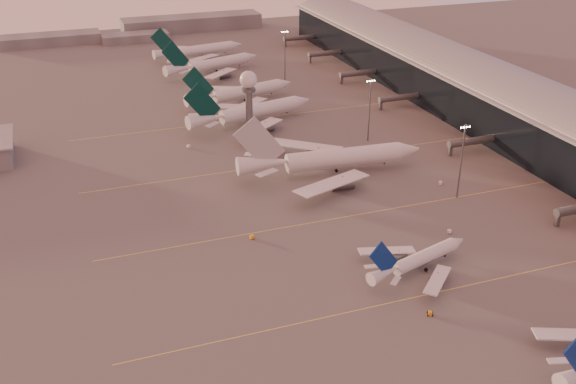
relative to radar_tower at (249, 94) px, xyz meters
name	(u,v)px	position (x,y,z in m)	size (l,w,h in m)	color
ground	(384,333)	(-5.00, -120.00, -20.95)	(700.00, 700.00, 0.00)	#535151
taxiway_markings	(386,208)	(25.00, -64.00, -20.94)	(180.00, 185.25, 0.02)	#EEDE54
terminal	(496,99)	(102.88, -9.91, -10.43)	(57.00, 362.00, 23.04)	black
radar_tower	(249,94)	(0.00, 0.00, 0.00)	(6.40, 6.40, 31.10)	#54565B
mast_b	(462,158)	(50.00, -65.00, -7.21)	(3.60, 0.56, 25.00)	#54565B
mast_c	(370,107)	(45.00, -10.00, -7.21)	(3.60, 0.56, 25.00)	#54565B
mast_d	(285,53)	(43.00, 80.00, -7.21)	(3.60, 0.56, 25.00)	#54565B
distant_horizon	(151,28)	(-2.38, 205.14, -17.06)	(165.00, 37.50, 9.00)	slate
narrowbody_mid	(419,261)	(15.76, -99.40, -18.12)	(34.73, 27.30, 13.95)	silver
widebody_white	(332,163)	(19.26, -33.81, -16.85)	(67.17, 53.64, 23.62)	silver
greentail_a	(252,115)	(8.43, 24.43, -17.16)	(58.09, 46.40, 21.43)	silver
greentail_b	(241,95)	(12.03, 52.75, -17.40)	(54.42, 43.44, 20.12)	silver
greentail_c	(213,67)	(12.09, 104.04, -17.36)	(54.09, 43.00, 20.32)	silver
greentail_d	(199,52)	(12.50, 136.09, -17.49)	(53.42, 42.75, 19.58)	silver
gsv_tug_mid	(430,313)	(8.54, -117.72, -20.48)	(3.68, 3.09, 0.91)	gold
gsv_truck_b	(451,230)	(35.06, -84.91, -19.80)	(5.92, 3.43, 2.26)	white
gsv_truck_c	(253,235)	(-20.06, -68.02, -19.76)	(6.12, 3.51, 2.34)	gold
gsv_catering_b	(441,179)	(50.33, -54.76, -18.82)	(5.68, 4.18, 4.27)	white
gsv_tug_far	(313,155)	(18.81, -17.42, -20.44)	(4.03, 3.82, 1.00)	slate
gsv_truck_d	(188,145)	(-22.62, 7.11, -19.71)	(3.64, 6.36, 2.43)	white
gsv_tug_hangar	(297,102)	(35.65, 42.79, -20.36)	(4.06, 2.52, 1.14)	white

